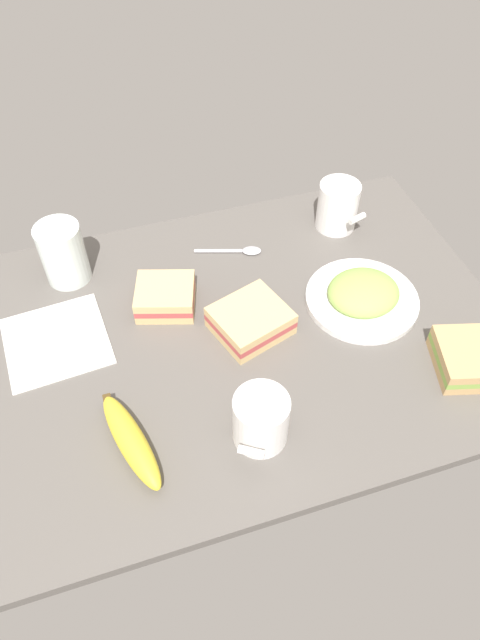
# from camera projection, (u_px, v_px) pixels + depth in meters

# --- Properties ---
(tabletop) EXTENTS (0.90, 0.64, 0.02)m
(tabletop) POSITION_uv_depth(u_px,v_px,m) (240.00, 335.00, 0.98)
(tabletop) COLOR #5B5651
(tabletop) RESTS_ON ground
(plate_of_food) EXTENTS (0.20, 0.20, 0.05)m
(plate_of_food) POSITION_uv_depth(u_px,v_px,m) (362.00, 294.00, 1.00)
(plate_of_food) COLOR white
(plate_of_food) RESTS_ON tabletop
(coffee_mug_black) EXTENTS (0.08, 0.10, 0.09)m
(coffee_mug_black) POSITION_uv_depth(u_px,v_px,m) (338.00, 206.00, 1.11)
(coffee_mug_black) COLOR white
(coffee_mug_black) RESTS_ON tabletop
(coffee_mug_milky) EXTENTS (0.09, 0.10, 0.09)m
(coffee_mug_milky) POSITION_uv_depth(u_px,v_px,m) (261.00, 419.00, 0.81)
(coffee_mug_milky) COLOR white
(coffee_mug_milky) RESTS_ON tabletop
(sandwich_main) EXTENTS (0.12, 0.11, 0.04)m
(sandwich_main) POSITION_uv_depth(u_px,v_px,m) (165.00, 297.00, 0.99)
(sandwich_main) COLOR #DBB77A
(sandwich_main) RESTS_ON tabletop
(sandwich_side) EXTENTS (0.14, 0.13, 0.04)m
(sandwich_side) POSITION_uv_depth(u_px,v_px,m) (475.00, 358.00, 0.90)
(sandwich_side) COLOR tan
(sandwich_side) RESTS_ON tabletop
(sandwich_extra) EXTENTS (0.14, 0.14, 0.04)m
(sandwich_extra) POSITION_uv_depth(u_px,v_px,m) (251.00, 322.00, 0.95)
(sandwich_extra) COLOR #DBB77A
(sandwich_extra) RESTS_ON tabletop
(glass_of_milk) EXTENTS (0.08, 0.08, 0.11)m
(glass_of_milk) POSITION_uv_depth(u_px,v_px,m) (64.00, 255.00, 1.02)
(glass_of_milk) COLOR silver
(glass_of_milk) RESTS_ON tabletop
(banana) EXTENTS (0.08, 0.18, 0.04)m
(banana) POSITION_uv_depth(u_px,v_px,m) (131.00, 441.00, 0.81)
(banana) COLOR yellow
(banana) RESTS_ON tabletop
(spoon) EXTENTS (0.13, 0.05, 0.01)m
(spoon) POSITION_uv_depth(u_px,v_px,m) (239.00, 251.00, 1.09)
(spoon) COLOR silver
(spoon) RESTS_ON tabletop
(paper_napkin) EXTENTS (0.18, 0.18, 0.00)m
(paper_napkin) POSITION_uv_depth(u_px,v_px,m) (56.00, 341.00, 0.95)
(paper_napkin) COLOR white
(paper_napkin) RESTS_ON tabletop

